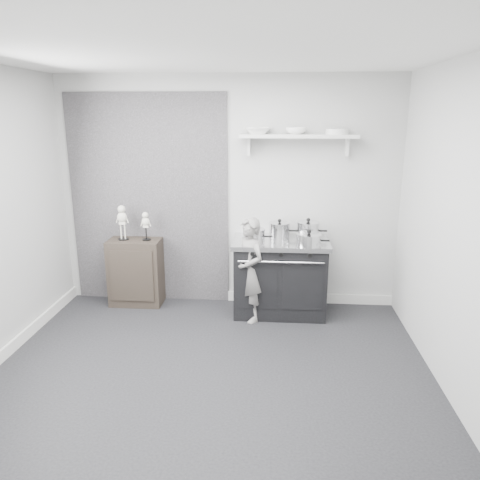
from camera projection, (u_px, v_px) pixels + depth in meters
The scene contains 15 objects.
ground at pixel (209, 377), 4.14m from camera, with size 4.00×4.00×0.00m, color black.
room_shell at pixel (197, 191), 3.87m from camera, with size 4.02×3.62×2.71m.
wall_shelf at pixel (298, 137), 5.17m from camera, with size 1.30×0.26×0.24m.
stove at pixel (280, 276), 5.40m from camera, with size 1.09×0.68×0.87m.
side_cabinet at pixel (136, 272), 5.67m from camera, with size 0.62×0.36×0.81m, color black.
child at pixel (249, 270), 5.17m from camera, with size 0.43×0.28×1.18m, color slate.
pot_front_left at pixel (255, 235), 5.18m from camera, with size 0.31×0.23×0.20m.
pot_back_left at pixel (279, 230), 5.40m from camera, with size 0.33×0.25×0.22m.
pot_back_right at pixel (308, 230), 5.36m from camera, with size 0.35×0.26×0.24m.
pot_front_right at pixel (309, 239), 5.06m from camera, with size 0.36×0.28×0.18m.
skeleton_full at pixel (122, 220), 5.51m from camera, with size 0.13×0.09×0.48m, color beige, non-canonical shape.
skeleton_torso at pixel (146, 224), 5.50m from camera, with size 0.11×0.07×0.39m, color beige, non-canonical shape.
bowl_large at pixel (258, 131), 5.18m from camera, with size 0.30×0.30×0.07m, color white.
bowl_small at pixel (296, 131), 5.15m from camera, with size 0.23×0.23×0.07m, color white.
plate_stack at pixel (337, 131), 5.12m from camera, with size 0.25×0.25×0.06m, color silver.
Camera 1 is at (0.55, -3.65, 2.26)m, focal length 35.00 mm.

